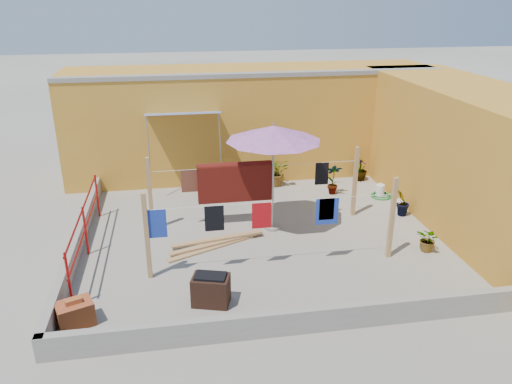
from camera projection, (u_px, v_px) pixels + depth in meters
ground at (262, 236)px, 11.59m from camera, size 80.00×80.00×0.00m
wall_back at (251, 120)px, 15.37m from camera, size 11.00×3.27×3.21m
wall_right at (478, 159)px, 11.80m from camera, size 2.40×9.00×3.20m
parapet_front at (300, 321)px, 8.23m from camera, size 8.30×0.16×0.44m
parapet_left at (78, 241)px, 10.88m from camera, size 0.16×7.30×0.44m
red_railing at (85, 224)px, 10.54m from camera, size 0.05×4.20×1.10m
clothesline_rig at (240, 187)px, 11.64m from camera, size 5.09×2.35×1.80m
patio_umbrella at (274, 134)px, 11.11m from camera, size 2.72×2.72×2.60m
outdoor_table at (227, 175)px, 13.63m from camera, size 1.54×0.85×0.70m
brick_stack at (75, 313)px, 8.42m from camera, size 0.70×0.61×0.51m
lumber_pile at (215, 243)px, 11.11m from camera, size 2.21×1.05×0.14m
brazier at (211, 290)px, 8.98m from camera, size 0.76×0.61×0.59m
white_basin at (404, 305)px, 8.96m from camera, size 0.44×0.44×0.08m
water_jug_a at (380, 190)px, 13.87m from camera, size 0.23×0.23×0.37m
water_jug_b at (398, 206)px, 12.79m from camera, size 0.24×0.24×0.38m
green_hose at (381, 195)px, 13.83m from camera, size 0.57×0.57×0.08m
plant_back_a at (276, 172)px, 14.52m from camera, size 0.77×0.68×0.84m
plant_back_b at (361, 169)px, 14.95m from camera, size 0.41×0.41×0.71m
plant_right_a at (333, 179)px, 13.89m from camera, size 0.51×0.38×0.89m
plant_right_b at (403, 203)px, 12.52m from camera, size 0.50×0.51×0.72m
plant_right_c at (429, 240)px, 10.82m from camera, size 0.62×0.64×0.55m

